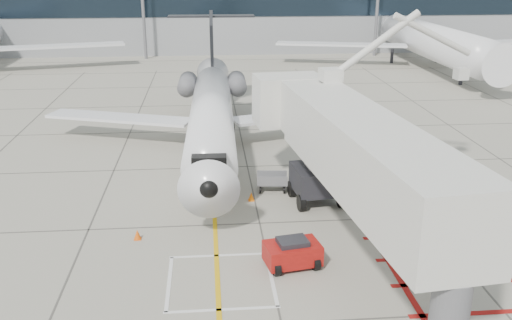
{
  "coord_description": "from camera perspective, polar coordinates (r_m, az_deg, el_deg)",
  "views": [
    {
      "loc": [
        -2.33,
        -20.51,
        11.76
      ],
      "look_at": [
        0.0,
        6.0,
        2.5
      ],
      "focal_mm": 40.0,
      "sensor_mm": 36.0,
      "label": 1
    }
  ],
  "objects": [
    {
      "name": "ground_plane",
      "position": [
        23.76,
        1.29,
        -10.49
      ],
      "size": [
        260.0,
        260.0,
        0.0
      ],
      "primitive_type": "plane",
      "color": "#9C9986",
      "rests_on": "ground"
    },
    {
      "name": "cone_side",
      "position": [
        29.7,
        -0.48,
        -3.67
      ],
      "size": [
        0.33,
        0.33,
        0.46
      ],
      "primitive_type": "cone",
      "color": "orange",
      "rests_on": "ground_plane"
    },
    {
      "name": "baggage_cart",
      "position": [
        30.86,
        1.63,
        -2.2
      ],
      "size": [
        1.72,
        1.18,
        1.03
      ],
      "primitive_type": null,
      "rotation": [
        0.0,
        0.0,
        -0.1
      ],
      "color": "slate",
      "rests_on": "ground_plane"
    },
    {
      "name": "bg_aircraft_c",
      "position": [
        71.53,
        16.47,
        13.61
      ],
      "size": [
        34.46,
        38.29,
        11.49
      ],
      "primitive_type": null,
      "color": "silver",
      "rests_on": "ground_plane"
    },
    {
      "name": "jet_bridge",
      "position": [
        22.87,
        10.98,
        -1.04
      ],
      "size": [
        11.61,
        20.88,
        7.98
      ],
      "primitive_type": null,
      "rotation": [
        0.0,
        0.0,
        0.11
      ],
      "color": "silver",
      "rests_on": "ground_plane"
    },
    {
      "name": "cone_nose",
      "position": [
        26.26,
        -11.78,
        -7.3
      ],
      "size": [
        0.33,
        0.33,
        0.46
      ],
      "primitive_type": "cone",
      "color": "#E0520B",
      "rests_on": "ground_plane"
    },
    {
      "name": "ground_power_unit",
      "position": [
        29.97,
        16.92,
        -3.12
      ],
      "size": [
        2.28,
        1.65,
        1.63
      ],
      "primitive_type": null,
      "rotation": [
        0.0,
        0.0,
        -0.24
      ],
      "color": "silver",
      "rests_on": "ground_plane"
    },
    {
      "name": "regional_jet",
      "position": [
        34.76,
        -4.58,
        6.05
      ],
      "size": [
        24.27,
        30.29,
        7.8
      ],
      "primitive_type": null,
      "rotation": [
        0.0,
        0.0,
        -0.02
      ],
      "color": "white",
      "rests_on": "ground_plane"
    },
    {
      "name": "pushback_tug",
      "position": [
        23.45,
        3.66,
        -9.17
      ],
      "size": [
        2.42,
        1.76,
        1.29
      ],
      "primitive_type": null,
      "rotation": [
        0.0,
        0.0,
        0.18
      ],
      "color": "#9F120F",
      "rests_on": "ground_plane"
    }
  ]
}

